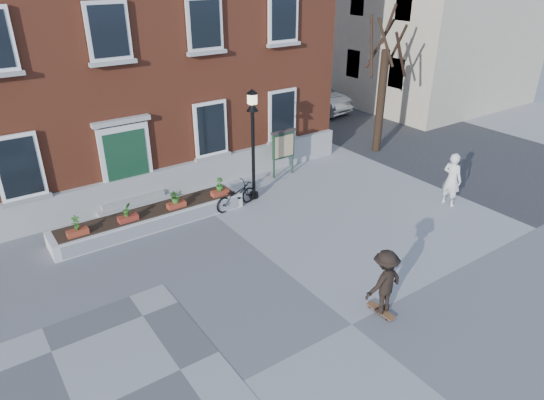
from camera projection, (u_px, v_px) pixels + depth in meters
ground at (352, 324)px, 11.35m from camera, size 100.00×100.00×0.00m
bicycle at (236, 196)px, 16.58m from camera, size 1.77×0.86×0.89m
parked_car at (311, 96)px, 27.45m from camera, size 2.43×5.05×1.59m
bystander at (452, 179)px, 16.59m from camera, size 0.49×0.72×1.89m
brick_building at (62, 2)px, 17.84m from camera, size 18.40×10.85×12.60m
planter_assembly at (152, 217)px, 15.49m from camera, size 6.20×1.12×1.15m
bare_tree at (382, 89)px, 20.63m from camera, size 1.83×1.83×6.16m
lamp_post at (253, 130)px, 16.35m from camera, size 0.40×0.40×3.93m
notice_board at (283, 145)px, 18.72m from camera, size 1.10×0.16×1.87m
skateboarder at (384, 282)px, 11.35m from camera, size 1.07×0.78×1.73m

